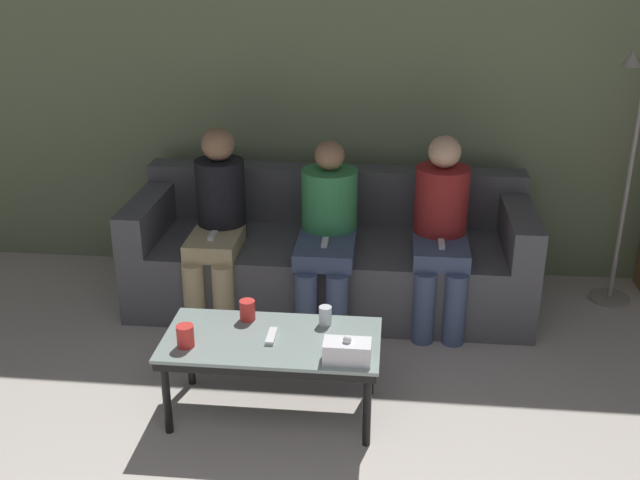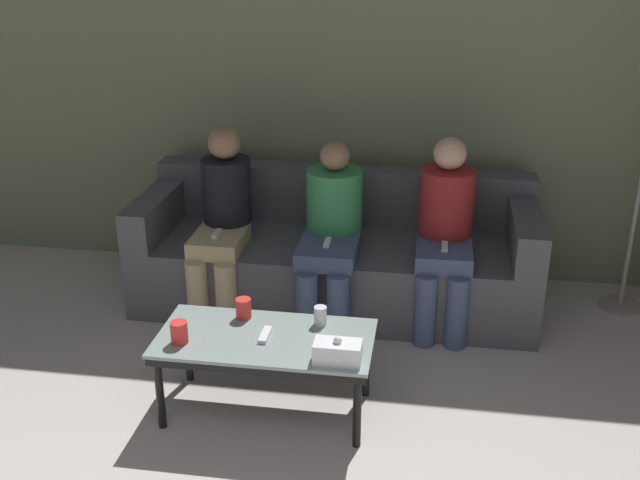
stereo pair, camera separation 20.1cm
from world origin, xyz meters
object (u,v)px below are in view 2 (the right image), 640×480
couch (336,256)px  cup_far_center (320,316)px  seated_person_left_end (223,216)px  tissue_box (338,352)px  game_remote (265,335)px  seated_person_mid_right (445,228)px  coffee_table (265,344)px  seated_person_mid_left (332,227)px  cup_near_right (244,308)px  cup_near_left (179,332)px

couch → cup_far_center: (0.07, -1.14, 0.17)m
couch → seated_person_left_end: 0.78m
couch → tissue_box: (0.21, -1.48, 0.18)m
tissue_box → seated_person_left_end: seated_person_left_end is taller
cup_far_center → game_remote: bearing=-146.1°
seated_person_left_end → seated_person_mid_right: seated_person_left_end is taller
cup_far_center → tissue_box: 0.36m
coffee_table → cup_far_center: size_ratio=10.93×
cup_far_center → game_remote: cup_far_center is taller
cup_far_center → couch: bearing=93.7°
coffee_table → game_remote: bearing=-84.6°
game_remote → seated_person_mid_left: seated_person_mid_left is taller
cup_near_right → cup_far_center: (0.40, -0.01, -0.00)m
coffee_table → tissue_box: 0.43m
coffee_table → seated_person_mid_left: (0.17, 1.08, 0.21)m
couch → coffee_table: size_ratio=2.37×
cup_near_right → seated_person_mid_right: bearing=42.7°
cup_near_left → cup_near_right: cup_near_left is taller
seated_person_mid_right → couch: bearing=163.7°
coffee_table → cup_near_right: cup_near_right is taller
cup_near_right → tissue_box: tissue_box is taller
cup_near_right → tissue_box: size_ratio=0.48×
cup_near_left → coffee_table: bearing=16.5°
coffee_table → game_remote: (0.00, -0.00, 0.05)m
game_remote → seated_person_mid_right: size_ratio=0.13×
cup_near_right → seated_person_left_end: (-0.36, 0.92, 0.14)m
cup_near_right → tissue_box: bearing=-33.1°
coffee_table → seated_person_mid_left: size_ratio=0.96×
seated_person_left_end → game_remote: bearing=-65.0°
coffee_table → seated_person_mid_right: (0.86, 1.11, 0.23)m
seated_person_mid_right → cup_near_left: bearing=-135.7°
tissue_box → game_remote: bearing=155.7°
tissue_box → seated_person_mid_left: seated_person_mid_left is taller
couch → seated_person_mid_right: seated_person_mid_right is taller
game_remote → cup_near_right: bearing=130.8°
cup_near_left → couch: bearing=68.3°
seated_person_mid_left → coffee_table: bearing=-99.1°
seated_person_left_end → couch: bearing=17.1°
tissue_box → seated_person_left_end: size_ratio=0.19×
couch → game_remote: 1.33m
cup_near_right → seated_person_mid_right: (1.01, 0.93, 0.14)m
seated_person_mid_left → tissue_box: bearing=-80.7°
seated_person_left_end → seated_person_mid_right: bearing=0.4°
cup_near_left → cup_near_right: (0.24, 0.29, -0.00)m
coffee_table → tissue_box: (0.38, -0.17, 0.10)m
cup_near_right → game_remote: size_ratio=0.70×
coffee_table → couch: bearing=82.4°
cup_near_left → seated_person_mid_left: size_ratio=0.10×
game_remote → coffee_table: bearing=95.4°
coffee_table → cup_far_center: bearing=33.9°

